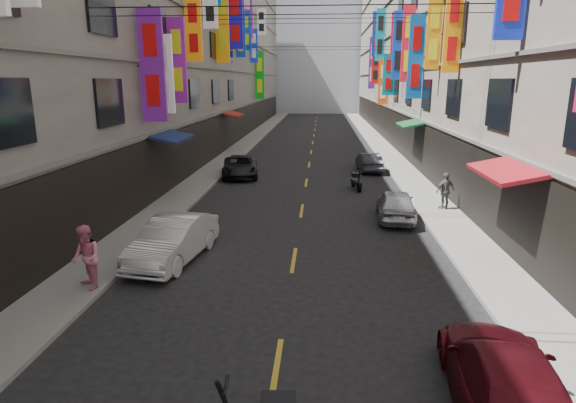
# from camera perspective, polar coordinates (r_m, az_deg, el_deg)

# --- Properties ---
(sidewalk_left) EXTENTS (2.00, 90.00, 0.12)m
(sidewalk_left) POSITION_cam_1_polar(r_m,az_deg,el_deg) (39.45, -6.03, 6.03)
(sidewalk_left) COLOR slate
(sidewalk_left) RESTS_ON ground
(sidewalk_right) EXTENTS (2.00, 90.00, 0.12)m
(sidewalk_right) POSITION_cam_1_polar(r_m,az_deg,el_deg) (39.20, 11.61, 5.77)
(sidewalk_right) COLOR slate
(sidewalk_right) RESTS_ON ground
(building_row_left) EXTENTS (10.14, 90.00, 19.00)m
(building_row_left) POSITION_cam_1_polar(r_m,az_deg,el_deg) (40.73, -15.22, 19.19)
(building_row_left) COLOR gray
(building_row_left) RESTS_ON ground
(building_row_right) EXTENTS (10.14, 90.00, 19.00)m
(building_row_right) POSITION_cam_1_polar(r_m,az_deg,el_deg) (40.24, 21.28, 18.81)
(building_row_right) COLOR #A39689
(building_row_right) RESTS_ON ground
(haze_block) EXTENTS (18.00, 8.00, 22.00)m
(haze_block) POSITION_cam_1_polar(r_m,az_deg,el_deg) (88.63, 3.63, 17.63)
(haze_block) COLOR #ACB1C0
(haze_block) RESTS_ON ground
(shop_signage) EXTENTS (14.00, 55.00, 11.95)m
(shop_signage) POSITION_cam_1_polar(r_m,az_deg,el_deg) (32.37, 2.58, 20.27)
(shop_signage) COLOR #0F3AB3
(shop_signage) RESTS_ON ground
(street_awnings) EXTENTS (13.99, 35.20, 0.41)m
(street_awnings) POSITION_cam_1_polar(r_m,az_deg,el_deg) (22.70, -1.30, 7.62)
(street_awnings) COLOR #165321
(street_awnings) RESTS_ON ground
(overhead_cables) EXTENTS (14.00, 38.04, 1.24)m
(overhead_cables) POSITION_cam_1_polar(r_m,az_deg,el_deg) (26.67, 2.36, 21.07)
(overhead_cables) COLOR black
(overhead_cables) RESTS_ON ground
(lane_markings) EXTENTS (0.12, 80.20, 0.01)m
(lane_markings) POSITION_cam_1_polar(r_m,az_deg,el_deg) (35.91, 2.65, 5.20)
(lane_markings) COLOR gold
(lane_markings) RESTS_ON ground
(scooter_far_right) EXTENTS (0.61, 1.79, 1.14)m
(scooter_far_right) POSITION_cam_1_polar(r_m,az_deg,el_deg) (25.54, 8.07, 2.40)
(scooter_far_right) COLOR black
(scooter_far_right) RESTS_ON ground
(car_left_mid) EXTENTS (2.11, 4.40, 1.39)m
(car_left_mid) POSITION_cam_1_polar(r_m,az_deg,el_deg) (15.66, -13.46, -4.43)
(car_left_mid) COLOR silver
(car_left_mid) RESTS_ON ground
(car_left_far) EXTENTS (2.66, 4.64, 1.22)m
(car_left_far) POSITION_cam_1_polar(r_m,az_deg,el_deg) (28.85, -5.70, 4.16)
(car_left_far) COLOR black
(car_left_far) RESTS_ON ground
(car_right_near) EXTENTS (2.30, 4.65, 1.30)m
(car_right_near) POSITION_cam_1_polar(r_m,az_deg,el_deg) (9.42, 24.38, -18.80)
(car_right_near) COLOR #520E17
(car_right_near) RESTS_ON ground
(car_right_mid) EXTENTS (1.75, 3.81, 1.26)m
(car_right_mid) POSITION_cam_1_polar(r_m,az_deg,el_deg) (20.26, 12.65, -0.34)
(car_right_mid) COLOR #BBBCC1
(car_right_mid) RESTS_ON ground
(car_right_far) EXTENTS (1.49, 3.63, 1.17)m
(car_right_far) POSITION_cam_1_polar(r_m,az_deg,el_deg) (30.85, 9.56, 4.64)
(car_right_far) COLOR #282930
(car_right_far) RESTS_ON ground
(pedestrian_lfar) EXTENTS (1.02, 1.02, 1.76)m
(pedestrian_lfar) POSITION_cam_1_polar(r_m,az_deg,el_deg) (13.99, -22.83, -6.14)
(pedestrian_lfar) COLOR pink
(pedestrian_lfar) RESTS_ON sidewalk_left
(pedestrian_rfar) EXTENTS (1.08, 0.88, 1.61)m
(pedestrian_rfar) POSITION_cam_1_polar(r_m,az_deg,el_deg) (22.00, 18.15, 1.21)
(pedestrian_rfar) COLOR #5E5E60
(pedestrian_rfar) RESTS_ON sidewalk_right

